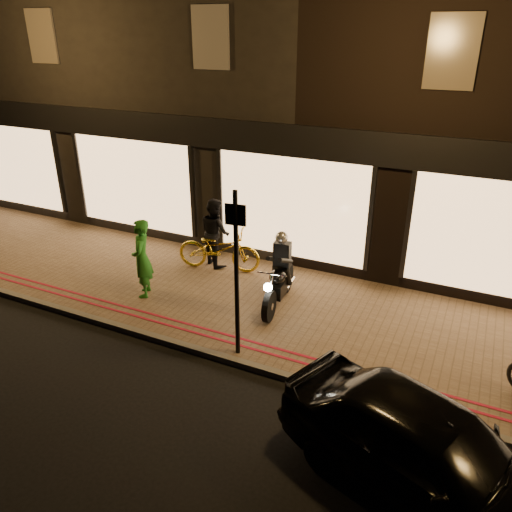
{
  "coord_description": "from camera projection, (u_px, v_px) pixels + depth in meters",
  "views": [
    {
      "loc": [
        3.99,
        -6.27,
        5.38
      ],
      "look_at": [
        -0.06,
        2.18,
        1.1
      ],
      "focal_mm": 35.0,
      "sensor_mm": 36.0,
      "label": 1
    }
  ],
  "objects": [
    {
      "name": "sign_post",
      "position": [
        236.0,
        268.0,
        8.2
      ],
      "size": [
        0.35,
        0.09,
        3.0
      ],
      "rotation": [
        0.0,
        0.0,
        0.14
      ],
      "color": "black",
      "rests_on": "sidewalk"
    },
    {
      "name": "person_green",
      "position": [
        142.0,
        258.0,
        10.49
      ],
      "size": [
        0.66,
        0.75,
        1.71
      ],
      "primitive_type": "imported",
      "rotation": [
        0.0,
        0.0,
        -1.07
      ],
      "color": "#23741F",
      "rests_on": "sidewalk"
    },
    {
      "name": "building_row",
      "position": [
        358.0,
        71.0,
        14.55
      ],
      "size": [
        48.0,
        10.11,
        8.5
      ],
      "color": "black",
      "rests_on": "ground"
    },
    {
      "name": "parked_car",
      "position": [
        428.0,
        452.0,
        6.09
      ],
      "size": [
        4.25,
        2.88,
        1.34
      ],
      "primitive_type": "imported",
      "rotation": [
        0.0,
        0.0,
        1.21
      ],
      "color": "black",
      "rests_on": "ground"
    },
    {
      "name": "red_kerb_lines",
      "position": [
        221.0,
        337.0,
        9.34
      ],
      "size": [
        50.0,
        0.26,
        0.01
      ],
      "color": "maroon",
      "rests_on": "sidewalk"
    },
    {
      "name": "ground",
      "position": [
        206.0,
        358.0,
        8.94
      ],
      "size": [
        90.0,
        90.0,
        0.0
      ],
      "primitive_type": "plane",
      "color": "black",
      "rests_on": "ground"
    },
    {
      "name": "sidewalk",
      "position": [
        255.0,
        304.0,
        10.56
      ],
      "size": [
        50.0,
        4.0,
        0.12
      ],
      "primitive_type": "cube",
      "color": "brown",
      "rests_on": "ground"
    },
    {
      "name": "motorcycle",
      "position": [
        279.0,
        278.0,
        10.21
      ],
      "size": [
        0.63,
        1.94,
        1.59
      ],
      "rotation": [
        0.0,
        0.0,
        0.12
      ],
      "color": "black",
      "rests_on": "sidewalk"
    },
    {
      "name": "person_dark",
      "position": [
        215.0,
        232.0,
        11.92
      ],
      "size": [
        1.02,
        0.97,
        1.66
      ],
      "primitive_type": "imported",
      "rotation": [
        0.0,
        0.0,
        2.56
      ],
      "color": "black",
      "rests_on": "sidewalk"
    },
    {
      "name": "bicycle_gold",
      "position": [
        219.0,
        249.0,
        11.76
      ],
      "size": [
        2.09,
        1.09,
        1.05
      ],
      "primitive_type": "imported",
      "rotation": [
        0.0,
        0.0,
        1.78
      ],
      "color": "gold",
      "rests_on": "sidewalk"
    },
    {
      "name": "kerb_stone",
      "position": [
        208.0,
        354.0,
        8.96
      ],
      "size": [
        50.0,
        0.14,
        0.12
      ],
      "primitive_type": "cube",
      "color": "#59544C",
      "rests_on": "ground"
    }
  ]
}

